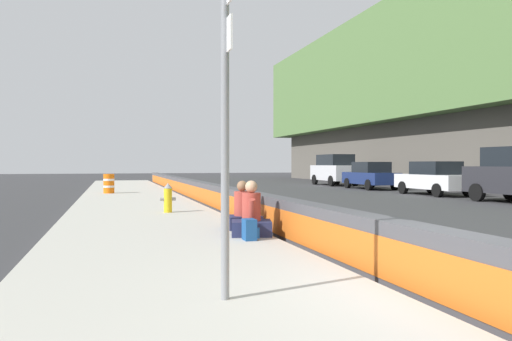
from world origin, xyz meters
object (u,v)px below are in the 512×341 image
at_px(construction_barrel, 109,183).
at_px(parked_car_midline, 370,175).
at_px(parked_car_fourth, 435,178).
at_px(parked_car_far, 334,169).
at_px(seated_person_foreground, 251,218).
at_px(backpack, 250,230).
at_px(route_sign_post, 225,105).
at_px(seated_person_middle, 242,213).
at_px(fire_hydrant, 168,197).

height_order(construction_barrel, parked_car_midline, parked_car_midline).
height_order(parked_car_fourth, parked_car_far, parked_car_far).
height_order(seated_person_foreground, parked_car_midline, parked_car_midline).
relative_size(backpack, parked_car_fourth, 0.09).
bearing_deg(route_sign_post, parked_car_far, -27.64).
distance_m(seated_person_foreground, construction_barrel, 15.96).
bearing_deg(seated_person_middle, construction_barrel, 11.31).
distance_m(route_sign_post, parked_car_far, 31.74).
xyz_separation_m(seated_person_middle, parked_car_fourth, (10.66, -12.92, 0.39)).
distance_m(seated_person_foreground, parked_car_midline, 22.17).
distance_m(backpack, construction_barrel, 16.49).
relative_size(fire_hydrant, parked_car_fourth, 0.20).
xyz_separation_m(seated_person_foreground, seated_person_middle, (1.09, -0.10, -0.01)).
xyz_separation_m(fire_hydrant, parked_car_midline, (12.78, -14.02, 0.27)).
height_order(seated_person_foreground, seated_person_middle, seated_person_foreground).
bearing_deg(backpack, parked_car_far, -28.85).
height_order(fire_hydrant, parked_car_midline, parked_car_midline).
relative_size(seated_person_middle, parked_car_fourth, 0.24).
bearing_deg(parked_car_far, parked_car_midline, 177.55).
height_order(route_sign_post, construction_barrel, route_sign_post).
distance_m(seated_person_foreground, parked_car_fourth, 17.55).
bearing_deg(parked_car_fourth, seated_person_foreground, 132.09).
height_order(fire_hydrant, backpack, fire_hydrant).
relative_size(backpack, construction_barrel, 0.42).
distance_m(seated_person_foreground, backpack, 0.62).
height_order(seated_person_foreground, parked_car_far, parked_car_far).
xyz_separation_m(backpack, construction_barrel, (16.27, 2.63, 0.28)).
relative_size(seated_person_foreground, seated_person_middle, 1.04).
relative_size(fire_hydrant, parked_car_midline, 0.19).
xyz_separation_m(parked_car_fourth, parked_car_midline, (6.25, 0.09, 0.00)).
height_order(route_sign_post, parked_car_fourth, route_sign_post).
distance_m(route_sign_post, seated_person_middle, 6.00).
height_order(seated_person_middle, parked_car_midline, parked_car_midline).
bearing_deg(seated_person_middle, parked_car_midline, -37.18).
distance_m(construction_barrel, parked_car_fourth, 16.33).
distance_m(seated_person_middle, parked_car_fourth, 16.75).
height_order(construction_barrel, parked_car_fourth, parked_car_fourth).
relative_size(seated_person_foreground, parked_car_midline, 0.24).
relative_size(seated_person_middle, parked_car_midline, 0.24).
bearing_deg(parked_car_midline, route_sign_post, 147.15).
bearing_deg(route_sign_post, construction_barrel, 3.63).
height_order(fire_hydrant, construction_barrel, construction_barrel).
bearing_deg(construction_barrel, parked_car_fourth, -104.01).
height_order(seated_person_middle, backpack, seated_person_middle).
height_order(parked_car_midline, parked_car_far, parked_car_far).
relative_size(seated_person_foreground, backpack, 2.78).
xyz_separation_m(seated_person_foreground, backpack, (-0.57, 0.19, -0.15)).
height_order(fire_hydrant, seated_person_foreground, seated_person_foreground).
relative_size(seated_person_middle, construction_barrel, 1.13).
xyz_separation_m(construction_barrel, parked_car_fourth, (-3.95, -15.84, 0.24)).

